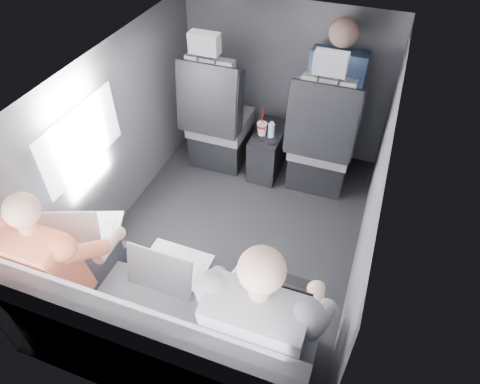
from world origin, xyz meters
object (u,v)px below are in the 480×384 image
(front_seat_right, at_px, (321,145))
(passenger_rear_right, at_px, (265,322))
(passenger_rear_left, at_px, (66,260))
(center_console, at_px, (268,151))
(water_bottle, at_px, (271,130))
(laptop_white, at_px, (82,229))
(passenger_front_right, at_px, (334,90))
(front_seat_left, at_px, (218,124))
(soda_cup, at_px, (262,129))
(rear_bench, at_px, (162,339))
(laptop_black, at_px, (278,296))
(laptop_silver, at_px, (170,267))

(front_seat_right, bearing_deg, passenger_rear_right, -87.17)
(passenger_rear_left, xyz_separation_m, passenger_rear_right, (1.13, -0.00, 0.03))
(center_console, height_order, water_bottle, water_bottle)
(center_console, bearing_deg, front_seat_right, -5.07)
(front_seat_right, bearing_deg, center_console, 174.93)
(water_bottle, bearing_deg, passenger_rear_left, -109.60)
(laptop_white, height_order, passenger_rear_left, passenger_rear_left)
(water_bottle, xyz_separation_m, laptop_white, (-0.66, -1.57, 0.17))
(passenger_rear_right, bearing_deg, passenger_front_right, 92.43)
(front_seat_left, xyz_separation_m, water_bottle, (0.49, -0.03, 0.07))
(soda_cup, xyz_separation_m, passenger_rear_right, (0.59, -1.78, 0.18))
(rear_bench, relative_size, water_bottle, 10.57)
(passenger_rear_right, distance_m, passenger_front_right, 2.07)
(front_seat_left, xyz_separation_m, passenger_rear_right, (0.99, -1.81, 0.25))
(soda_cup, height_order, water_bottle, soda_cup)
(soda_cup, height_order, laptop_black, laptop_black)
(front_seat_left, distance_m, passenger_rear_right, 2.08)
(laptop_silver, distance_m, passenger_rear_left, 0.58)
(front_seat_left, xyz_separation_m, passenger_front_right, (0.90, 0.26, 0.36))
(laptop_white, bearing_deg, laptop_black, -1.89)
(front_seat_left, relative_size, passenger_front_right, 1.40)
(center_console, distance_m, passenger_rear_right, 1.98)
(laptop_silver, distance_m, laptop_black, 0.59)
(passenger_rear_right, bearing_deg, rear_bench, -170.06)
(front_seat_right, relative_size, laptop_black, 3.63)
(laptop_white, relative_size, laptop_silver, 1.22)
(rear_bench, height_order, soda_cup, rear_bench)
(passenger_rear_left, bearing_deg, passenger_front_right, 63.10)
(laptop_black, bearing_deg, front_seat_left, 121.59)
(front_seat_right, relative_size, soda_cup, 4.91)
(front_seat_left, relative_size, laptop_silver, 3.46)
(laptop_silver, relative_size, passenger_rear_left, 0.31)
(front_seat_left, bearing_deg, center_console, 5.07)
(center_console, distance_m, water_bottle, 0.28)
(laptop_silver, bearing_deg, passenger_front_right, 75.87)
(laptop_silver, xyz_separation_m, laptop_black, (0.59, 0.03, -0.00))
(soda_cup, xyz_separation_m, laptop_black, (0.60, -1.61, 0.17))
(laptop_black, bearing_deg, water_bottle, 107.97)
(laptop_white, bearing_deg, water_bottle, 66.99)
(rear_bench, relative_size, laptop_silver, 4.38)
(front_seat_right, height_order, passenger_front_right, passenger_front_right)
(laptop_black, bearing_deg, passenger_front_right, 93.17)
(rear_bench, xyz_separation_m, laptop_black, (0.56, 0.27, 0.33))
(laptop_silver, xyz_separation_m, passenger_rear_right, (0.57, -0.14, 0.01))
(rear_bench, xyz_separation_m, laptop_silver, (-0.03, 0.24, 0.33))
(center_console, distance_m, laptop_white, 1.81)
(front_seat_right, height_order, center_console, front_seat_right)
(front_seat_left, height_order, passenger_rear_right, passenger_rear_right)
(center_console, height_order, laptop_black, laptop_black)
(laptop_silver, distance_m, passenger_front_right, 1.99)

